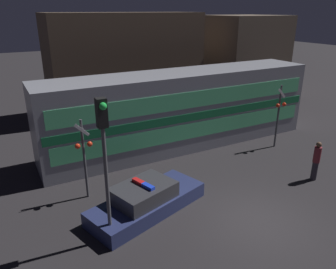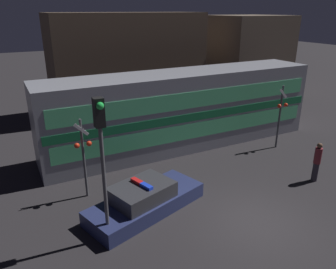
{
  "view_description": "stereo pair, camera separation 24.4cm",
  "coord_description": "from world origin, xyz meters",
  "px_view_note": "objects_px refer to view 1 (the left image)",
  "views": [
    {
      "loc": [
        -7.74,
        -7.36,
        7.35
      ],
      "look_at": [
        -0.97,
        5.17,
        1.9
      ],
      "focal_mm": 35.0,
      "sensor_mm": 36.0,
      "label": 1
    },
    {
      "loc": [
        -7.53,
        -7.48,
        7.35
      ],
      "look_at": [
        -0.97,
        5.17,
        1.9
      ],
      "focal_mm": 35.0,
      "sensor_mm": 36.0,
      "label": 2
    }
  ],
  "objects_px": {
    "crossing_signal_near": "(279,112)",
    "traffic_light_corner": "(104,144)",
    "police_car": "(146,200)",
    "pedestrian": "(316,161)",
    "train": "(182,110)"
  },
  "relations": [
    {
      "from": "crossing_signal_near",
      "to": "pedestrian",
      "type": "bearing_deg",
      "value": -109.75
    },
    {
      "from": "crossing_signal_near",
      "to": "police_car",
      "type": "bearing_deg",
      "value": -165.73
    },
    {
      "from": "police_car",
      "to": "traffic_light_corner",
      "type": "distance_m",
      "value": 3.66
    },
    {
      "from": "train",
      "to": "crossing_signal_near",
      "type": "xyz_separation_m",
      "value": [
        4.55,
        -2.81,
        -0.04
      ]
    },
    {
      "from": "pedestrian",
      "to": "traffic_light_corner",
      "type": "xyz_separation_m",
      "value": [
        -9.63,
        0.4,
        2.57
      ]
    },
    {
      "from": "train",
      "to": "pedestrian",
      "type": "height_order",
      "value": "train"
    },
    {
      "from": "crossing_signal_near",
      "to": "traffic_light_corner",
      "type": "xyz_separation_m",
      "value": [
        -10.95,
        -3.29,
        1.46
      ]
    },
    {
      "from": "traffic_light_corner",
      "to": "crossing_signal_near",
      "type": "bearing_deg",
      "value": 16.72
    },
    {
      "from": "police_car",
      "to": "traffic_light_corner",
      "type": "xyz_separation_m",
      "value": [
        -1.78,
        -0.96,
        3.05
      ]
    },
    {
      "from": "pedestrian",
      "to": "crossing_signal_near",
      "type": "distance_m",
      "value": 4.07
    },
    {
      "from": "train",
      "to": "police_car",
      "type": "height_order",
      "value": "train"
    },
    {
      "from": "traffic_light_corner",
      "to": "train",
      "type": "bearing_deg",
      "value": 43.61
    },
    {
      "from": "train",
      "to": "crossing_signal_near",
      "type": "distance_m",
      "value": 5.35
    },
    {
      "from": "pedestrian",
      "to": "traffic_light_corner",
      "type": "distance_m",
      "value": 9.98
    },
    {
      "from": "train",
      "to": "pedestrian",
      "type": "distance_m",
      "value": 7.35
    }
  ]
}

